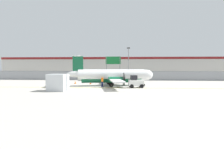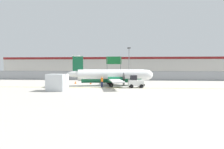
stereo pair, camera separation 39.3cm
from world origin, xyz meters
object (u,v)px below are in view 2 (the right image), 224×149
object	(u,v)px
baggage_tug	(135,82)
parked_car_3	(135,74)
ground_crew_worker	(102,81)
cargo_container	(57,82)
commuter_airplane	(113,76)
highway_sign	(114,62)
parked_car_5	(175,75)
apron_light_pole	(129,61)
parked_car_4	(151,75)
traffic_cone_near_right	(75,82)
parked_car_1	(91,75)
parked_car_0	(73,74)
parked_car_2	(115,74)
traffic_cone_near_left	(91,82)

from	to	relation	value
baggage_tug	parked_car_3	xyz separation A→B (m)	(0.90, 29.07, 0.04)
ground_crew_worker	cargo_container	size ratio (longest dim) A/B	0.66
ground_crew_worker	commuter_airplane	bearing A→B (deg)	83.00
highway_sign	parked_car_5	bearing A→B (deg)	14.03
parked_car_3	apron_light_pole	size ratio (longest dim) A/B	0.59
baggage_tug	parked_car_4	bearing A→B (deg)	68.90
baggage_tug	parked_car_4	size ratio (longest dim) A/B	0.57
traffic_cone_near_right	parked_car_1	size ratio (longest dim) A/B	0.15
parked_car_4	baggage_tug	bearing A→B (deg)	72.07
apron_light_pole	parked_car_1	bearing A→B (deg)	138.15
baggage_tug	parked_car_0	xyz separation A→B (m)	(-17.34, 27.66, 0.04)
baggage_tug	apron_light_pole	world-z (taller)	apron_light_pole
cargo_container	parked_car_0	bearing A→B (deg)	107.66
ground_crew_worker	apron_light_pole	distance (m)	14.19
baggage_tug	highway_sign	distance (m)	18.20
traffic_cone_near_right	apron_light_pole	size ratio (longest dim) A/B	0.09
baggage_tug	parked_car_2	world-z (taller)	baggage_tug
parked_car_1	parked_car_3	world-z (taller)	same
ground_crew_worker	parked_car_0	bearing A→B (deg)	135.92
traffic_cone_near_left	parked_car_0	bearing A→B (deg)	113.07
ground_crew_worker	parked_car_0	size ratio (longest dim) A/B	0.39
parked_car_1	parked_car_2	distance (m)	7.71
commuter_airplane	parked_car_2	size ratio (longest dim) A/B	3.68
commuter_airplane	traffic_cone_near_right	size ratio (longest dim) A/B	25.01
parked_car_3	parked_car_5	xyz separation A→B (m)	(9.76, -7.96, 0.00)
traffic_cone_near_right	parked_car_2	distance (m)	22.25
traffic_cone_near_right	parked_car_5	bearing A→B (deg)	35.32
parked_car_0	commuter_airplane	bearing A→B (deg)	113.56
baggage_tug	parked_car_3	size ratio (longest dim) A/B	0.58
parked_car_5	parked_car_3	bearing A→B (deg)	140.99
ground_crew_worker	parked_car_2	bearing A→B (deg)	111.68
parked_car_5	apron_light_pole	distance (m)	14.29
traffic_cone_near_left	parked_car_4	xyz separation A→B (m)	(12.71, 17.80, 0.58)
parked_car_1	highway_sign	distance (m)	8.99
parked_car_2	cargo_container	bearing A→B (deg)	86.29
baggage_tug	traffic_cone_near_left	xyz separation A→B (m)	(-7.84, 5.36, -0.54)
traffic_cone_near_right	traffic_cone_near_left	bearing A→B (deg)	-10.84
parked_car_0	apron_light_pole	size ratio (longest dim) A/B	0.60
parked_car_3	parked_car_5	bearing A→B (deg)	-42.55
parked_car_3	commuter_airplane	bearing A→B (deg)	-103.22
commuter_airplane	parked_car_1	size ratio (longest dim) A/B	3.71
parked_car_0	ground_crew_worker	bearing A→B (deg)	108.49
parked_car_3	highway_sign	distance (m)	13.36
cargo_container	parked_car_5	world-z (taller)	cargo_container
parked_car_3	baggage_tug	bearing A→B (deg)	-95.12
baggage_tug	parked_car_5	bearing A→B (deg)	53.99
cargo_container	parked_car_5	size ratio (longest dim) A/B	0.61
baggage_tug	cargo_container	distance (m)	11.32
baggage_tug	parked_car_3	world-z (taller)	baggage_tug
cargo_container	apron_light_pole	world-z (taller)	apron_light_pole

